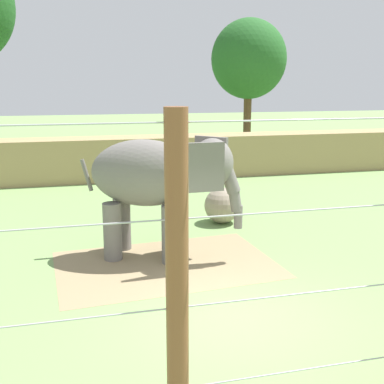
{
  "coord_description": "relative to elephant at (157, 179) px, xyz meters",
  "views": [
    {
      "loc": [
        -2.63,
        -7.65,
        4.19
      ],
      "look_at": [
        0.31,
        4.22,
        1.4
      ],
      "focal_mm": 44.57,
      "sensor_mm": 36.0,
      "label": 1
    }
  ],
  "objects": [
    {
      "name": "cable_fence",
      "position": [
        0.71,
        -6.28,
        0.03
      ],
      "size": [
        9.46,
        0.26,
        3.96
      ],
      "color": "brown",
      "rests_on": "ground"
    },
    {
      "name": "dirt_patch",
      "position": [
        0.09,
        -0.62,
        -1.96
      ],
      "size": [
        5.32,
        3.75,
        0.01
      ],
      "primitive_type": "cube",
      "rotation": [
        0.0,
        0.0,
        0.07
      ],
      "color": "#937F5B",
      "rests_on": "ground"
    },
    {
      "name": "enrichment_ball",
      "position": [
        2.42,
        2.4,
        -1.41
      ],
      "size": [
        1.09,
        1.09,
        1.09
      ],
      "primitive_type": "sphere",
      "color": "gray",
      "rests_on": "ground"
    },
    {
      "name": "tree_behind_wall",
      "position": [
        7.74,
        14.65,
        3.52
      ],
      "size": [
        4.15,
        4.15,
        7.7
      ],
      "color": "brown",
      "rests_on": "ground"
    },
    {
      "name": "embankment_wall",
      "position": [
        0.76,
        10.12,
        -1.02
      ],
      "size": [
        36.0,
        1.8,
        1.87
      ],
      "primitive_type": "cube",
      "color": "tan",
      "rests_on": "ground"
    },
    {
      "name": "elephant",
      "position": [
        0.0,
        0.0,
        0.0
      ],
      "size": [
        3.74,
        2.51,
        2.96
      ],
      "color": "slate",
      "rests_on": "ground"
    },
    {
      "name": "ground_plane",
      "position": [
        0.76,
        -3.43,
        -1.96
      ],
      "size": [
        120.0,
        120.0,
        0.0
      ],
      "primitive_type": "plane",
      "color": "#759956"
    }
  ]
}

